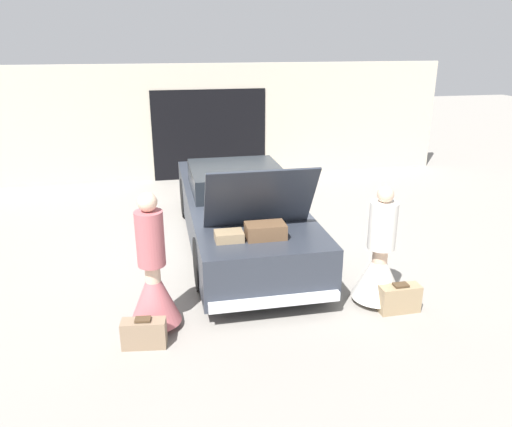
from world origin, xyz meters
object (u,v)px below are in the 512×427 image
at_px(car, 239,210).
at_px(person_right, 379,263).
at_px(person_left, 153,281).
at_px(suitcase_beside_right_person, 399,298).
at_px(suitcase_beside_left_person, 144,333).

distance_m(car, person_right, 2.81).
xyz_separation_m(car, person_left, (-1.47, -2.44, 0.02)).
distance_m(person_left, suitcase_beside_right_person, 3.15).
bearing_deg(person_left, suitcase_beside_left_person, -25.37).
height_order(person_right, suitcase_beside_left_person, person_right).
distance_m(car, suitcase_beside_left_person, 3.29).
bearing_deg(suitcase_beside_right_person, person_left, 175.18).
bearing_deg(car, suitcase_beside_right_person, -58.66).
bearing_deg(car, person_left, -121.04).
height_order(person_left, person_right, person_left).
xyz_separation_m(car, person_right, (1.47, -2.40, -0.02)).
xyz_separation_m(person_right, suitcase_beside_right_person, (0.18, -0.30, -0.39)).
xyz_separation_m(person_right, suitcase_beside_left_person, (-3.07, -0.44, -0.40)).
relative_size(person_right, suitcase_beside_right_person, 3.03).
bearing_deg(suitcase_beside_right_person, suitcase_beside_left_person, -177.54).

